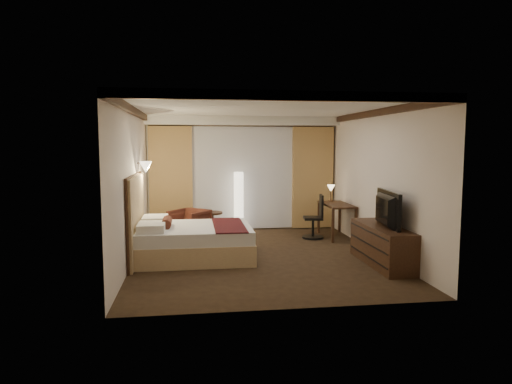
{
  "coord_description": "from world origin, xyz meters",
  "views": [
    {
      "loc": [
        -1.2,
        -8.17,
        2.06
      ],
      "look_at": [
        0.0,
        0.4,
        1.15
      ],
      "focal_mm": 32.0,
      "sensor_mm": 36.0,
      "label": 1
    }
  ],
  "objects": [
    {
      "name": "armchair",
      "position": [
        -1.28,
        1.66,
        0.36
      ],
      "size": [
        0.97,
        0.96,
        0.73
      ],
      "primitive_type": "imported",
      "rotation": [
        0.0,
        0.0,
        -0.68
      ],
      "color": "#4A1E16",
      "rests_on": "floor"
    },
    {
      "name": "left_wall",
      "position": [
        -2.25,
        0.0,
        1.35
      ],
      "size": [
        0.02,
        5.5,
        2.7
      ],
      "primitive_type": "cube",
      "color": "silver",
      "rests_on": "floor"
    },
    {
      "name": "headboard",
      "position": [
        -2.2,
        0.01,
        0.75
      ],
      "size": [
        0.12,
        1.89,
        1.5
      ],
      "primitive_type": null,
      "color": "tan",
      "rests_on": "floor"
    },
    {
      "name": "floor",
      "position": [
        0.0,
        0.0,
        0.0
      ],
      "size": [
        4.5,
        5.5,
        0.01
      ],
      "primitive_type": "cube",
      "color": "black",
      "rests_on": "ground"
    },
    {
      "name": "desk",
      "position": [
        1.95,
        1.46,
        0.38
      ],
      "size": [
        0.55,
        1.18,
        0.75
      ],
      "primitive_type": null,
      "color": "black",
      "rests_on": "floor"
    },
    {
      "name": "soffit",
      "position": [
        0.0,
        2.5,
        2.6
      ],
      "size": [
        4.5,
        0.5,
        0.2
      ],
      "primitive_type": "cube",
      "color": "white",
      "rests_on": "ceiling"
    },
    {
      "name": "dresser",
      "position": [
        2.0,
        -0.89,
        0.34
      ],
      "size": [
        0.5,
        1.73,
        0.67
      ],
      "primitive_type": null,
      "color": "black",
      "rests_on": "floor"
    },
    {
      "name": "floor_lamp",
      "position": [
        -0.14,
        2.36,
        0.71
      ],
      "size": [
        0.3,
        0.3,
        1.43
      ],
      "primitive_type": null,
      "color": "white",
      "rests_on": "floor"
    },
    {
      "name": "curtain_sheer",
      "position": [
        0.0,
        2.67,
        1.25
      ],
      "size": [
        2.48,
        0.04,
        2.45
      ],
      "primitive_type": "cube",
      "color": "silver",
      "rests_on": "back_wall"
    },
    {
      "name": "side_table",
      "position": [
        -0.79,
        1.98,
        0.27
      ],
      "size": [
        0.5,
        0.5,
        0.55
      ],
      "primitive_type": null,
      "color": "black",
      "rests_on": "floor"
    },
    {
      "name": "desk_lamp",
      "position": [
        1.95,
        1.9,
        0.92
      ],
      "size": [
        0.18,
        0.18,
        0.34
      ],
      "primitive_type": null,
      "color": "#FFD899",
      "rests_on": "desk"
    },
    {
      "name": "curtain_left_drape",
      "position": [
        -1.7,
        2.61,
        1.25
      ],
      "size": [
        1.0,
        0.14,
        2.45
      ],
      "primitive_type": "cube",
      "color": "tan",
      "rests_on": "back_wall"
    },
    {
      "name": "television",
      "position": [
        1.97,
        -0.89,
        1.01
      ],
      "size": [
        0.81,
        1.25,
        0.15
      ],
      "primitive_type": "imported",
      "rotation": [
        0.0,
        0.0,
        1.45
      ],
      "color": "black",
      "rests_on": "dresser"
    },
    {
      "name": "curtain_right_drape",
      "position": [
        1.7,
        2.61,
        1.25
      ],
      "size": [
        1.0,
        0.14,
        2.45
      ],
      "primitive_type": "cube",
      "color": "tan",
      "rests_on": "back_wall"
    },
    {
      "name": "office_chair",
      "position": [
        1.4,
        1.41,
        0.48
      ],
      "size": [
        0.52,
        0.52,
        0.97
      ],
      "primitive_type": null,
      "rotation": [
        0.0,
        0.0,
        -0.14
      ],
      "color": "black",
      "rests_on": "floor"
    },
    {
      "name": "ceiling",
      "position": [
        0.0,
        0.0,
        2.7
      ],
      "size": [
        4.5,
        5.5,
        0.01
      ],
      "primitive_type": "cube",
      "color": "white",
      "rests_on": "back_wall"
    },
    {
      "name": "crown_molding",
      "position": [
        0.0,
        0.0,
        2.64
      ],
      "size": [
        4.5,
        5.5,
        0.12
      ],
      "primitive_type": null,
      "color": "black",
      "rests_on": "ceiling"
    },
    {
      "name": "wall_sconce",
      "position": [
        -2.09,
        0.81,
        1.62
      ],
      "size": [
        0.24,
        0.24,
        0.24
      ],
      "primitive_type": null,
      "color": "white",
      "rests_on": "left_wall"
    },
    {
      "name": "back_wall",
      "position": [
        0.0,
        2.75,
        1.35
      ],
      "size": [
        4.5,
        0.02,
        2.7
      ],
      "primitive_type": "cube",
      "color": "silver",
      "rests_on": "floor"
    },
    {
      "name": "bed",
      "position": [
        -1.17,
        0.01,
        0.3
      ],
      "size": [
        2.04,
        1.59,
        0.6
      ],
      "primitive_type": null,
      "color": "white",
      "rests_on": "floor"
    },
    {
      "name": "right_wall",
      "position": [
        2.25,
        0.0,
        1.35
      ],
      "size": [
        0.02,
        5.5,
        2.7
      ],
      "primitive_type": "cube",
      "color": "silver",
      "rests_on": "floor"
    }
  ]
}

